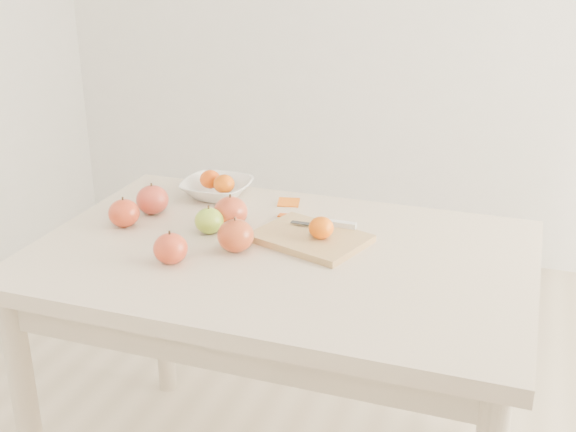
% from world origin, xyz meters
% --- Properties ---
extents(table, '(1.20, 0.80, 0.75)m').
position_xyz_m(table, '(0.00, 0.00, 0.65)').
color(table, beige).
rests_on(table, ground).
extents(cutting_board, '(0.31, 0.27, 0.02)m').
position_xyz_m(cutting_board, '(0.05, 0.07, 0.76)').
color(cutting_board, tan).
rests_on(cutting_board, table).
extents(board_tangerine, '(0.06, 0.06, 0.05)m').
position_xyz_m(board_tangerine, '(0.08, 0.06, 0.80)').
color(board_tangerine, '#DF5107').
rests_on(board_tangerine, cutting_board).
extents(fruit_bowl, '(0.20, 0.20, 0.05)m').
position_xyz_m(fruit_bowl, '(-0.30, 0.29, 0.77)').
color(fruit_bowl, white).
rests_on(fruit_bowl, table).
extents(bowl_tangerine_near, '(0.06, 0.06, 0.05)m').
position_xyz_m(bowl_tangerine_near, '(-0.33, 0.30, 0.80)').
color(bowl_tangerine_near, '#C94607').
rests_on(bowl_tangerine_near, fruit_bowl).
extents(bowl_tangerine_far, '(0.06, 0.06, 0.05)m').
position_xyz_m(bowl_tangerine_far, '(-0.27, 0.28, 0.80)').
color(bowl_tangerine_far, '#D55B07').
rests_on(bowl_tangerine_far, fruit_bowl).
extents(orange_peel_a, '(0.07, 0.06, 0.01)m').
position_xyz_m(orange_peel_a, '(-0.08, 0.30, 0.75)').
color(orange_peel_a, orange).
rests_on(orange_peel_a, table).
extents(orange_peel_b, '(0.05, 0.04, 0.01)m').
position_xyz_m(orange_peel_b, '(-0.06, 0.21, 0.75)').
color(orange_peel_b, '#C8490E').
rests_on(orange_peel_b, table).
extents(paring_knife, '(0.17, 0.04, 0.01)m').
position_xyz_m(paring_knife, '(0.10, 0.14, 0.78)').
color(paring_knife, white).
rests_on(paring_knife, cutting_board).
extents(apple_green, '(0.07, 0.07, 0.07)m').
position_xyz_m(apple_green, '(-0.21, 0.04, 0.78)').
color(apple_green, '#64991A').
rests_on(apple_green, table).
extents(apple_red_a, '(0.09, 0.09, 0.08)m').
position_xyz_m(apple_red_a, '(-0.41, 0.11, 0.79)').
color(apple_red_a, maroon).
rests_on(apple_red_a, table).
extents(apple_red_c, '(0.08, 0.08, 0.07)m').
position_xyz_m(apple_red_c, '(-0.22, -0.15, 0.79)').
color(apple_red_c, '#A60312').
rests_on(apple_red_c, table).
extents(apple_red_e, '(0.09, 0.09, 0.08)m').
position_xyz_m(apple_red_e, '(-0.10, -0.04, 0.79)').
color(apple_red_e, maroon).
rests_on(apple_red_e, table).
extents(apple_red_d, '(0.08, 0.08, 0.07)m').
position_xyz_m(apple_red_d, '(-0.44, 0.01, 0.79)').
color(apple_red_d, '#9B150B').
rests_on(apple_red_d, table).
extents(apple_red_b, '(0.09, 0.09, 0.08)m').
position_xyz_m(apple_red_b, '(-0.18, 0.10, 0.79)').
color(apple_red_b, maroon).
rests_on(apple_red_b, table).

